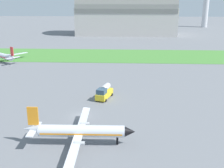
% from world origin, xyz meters
% --- Properties ---
extents(ground_plane, '(600.00, 600.00, 0.00)m').
position_xyz_m(ground_plane, '(0.00, 0.00, 0.00)').
color(ground_plane, slate).
extents(grass_taxiway_strip, '(360.00, 28.00, 0.08)m').
position_xyz_m(grass_taxiway_strip, '(0.00, 63.70, 0.04)').
color(grass_taxiway_strip, '#478438').
rests_on(grass_taxiway_strip, ground_plane).
extents(airplane_foreground_turboprop, '(18.98, 22.20, 6.65)m').
position_xyz_m(airplane_foreground_turboprop, '(1.48, -11.60, 2.43)').
color(airplane_foreground_turboprop, silver).
rests_on(airplane_foreground_turboprop, ground_plane).
extents(airplane_taxiing_turboprop, '(16.09, 18.09, 6.54)m').
position_xyz_m(airplane_taxiing_turboprop, '(-38.05, 49.81, 2.39)').
color(airplane_taxiing_turboprop, silver).
rests_on(airplane_taxiing_turboprop, ground_plane).
extents(fuel_truck_near_gate, '(4.10, 6.91, 3.29)m').
position_xyz_m(fuel_truck_near_gate, '(3.94, 11.18, 1.58)').
color(fuel_truck_near_gate, yellow).
rests_on(fuel_truck_near_gate, ground_plane).
extents(hangar_distant, '(62.67, 26.90, 32.77)m').
position_xyz_m(hangar_distant, '(8.69, 132.98, 15.31)').
color(hangar_distant, '#BCB7B2').
rests_on(hangar_distant, ground_plane).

